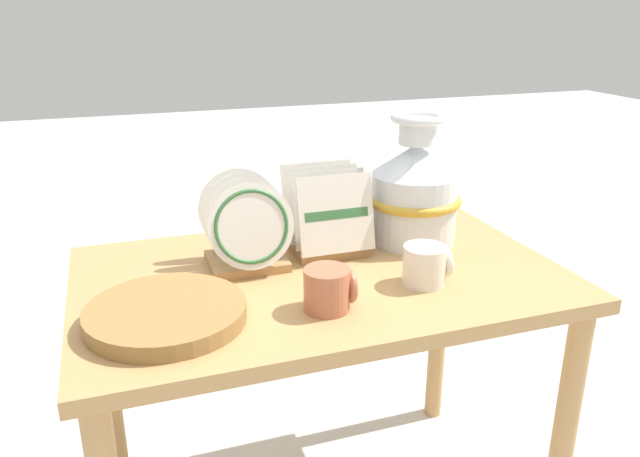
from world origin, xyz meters
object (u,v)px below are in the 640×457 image
dish_rack_square_plates (327,222)px  mug_cream_glaze (426,265)px  wicker_charger_stack (166,314)px  ceramic_vase (414,190)px  dish_rack_round_plates (246,233)px  mug_terracotta_glaze (329,289)px

dish_rack_square_plates → mug_cream_glaze: 0.30m
wicker_charger_stack → mug_cream_glaze: mug_cream_glaze is taller
ceramic_vase → mug_cream_glaze: bearing=-110.5°
dish_rack_round_plates → mug_cream_glaze: dish_rack_round_plates is taller
mug_cream_glaze → dish_rack_square_plates: bearing=119.0°
dish_rack_round_plates → dish_rack_square_plates: (0.22, 0.04, -0.01)m
dish_rack_square_plates → mug_cream_glaze: dish_rack_square_plates is taller
dish_rack_round_plates → mug_terracotta_glaze: size_ratio=2.08×
dish_rack_square_plates → wicker_charger_stack: bearing=-149.3°
mug_terracotta_glaze → dish_rack_square_plates: bearing=71.3°
ceramic_vase → dish_rack_round_plates: size_ratio=1.53×
wicker_charger_stack → mug_terracotta_glaze: (0.33, -0.05, 0.03)m
dish_rack_square_plates → mug_terracotta_glaze: bearing=-108.7°
dish_rack_round_plates → dish_rack_square_plates: 0.22m
dish_rack_square_plates → mug_cream_glaze: (0.15, -0.26, -0.03)m
dish_rack_round_plates → mug_terracotta_glaze: 0.30m
ceramic_vase → dish_rack_round_plates: (-0.46, -0.03, -0.05)m
mug_cream_glaze → ceramic_vase: bearing=69.5°
ceramic_vase → dish_rack_square_plates: (-0.24, 0.01, -0.06)m
wicker_charger_stack → dish_rack_round_plates: bearing=45.1°
wicker_charger_stack → mug_cream_glaze: (0.58, -0.01, 0.03)m
ceramic_vase → mug_cream_glaze: (-0.10, -0.26, -0.10)m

